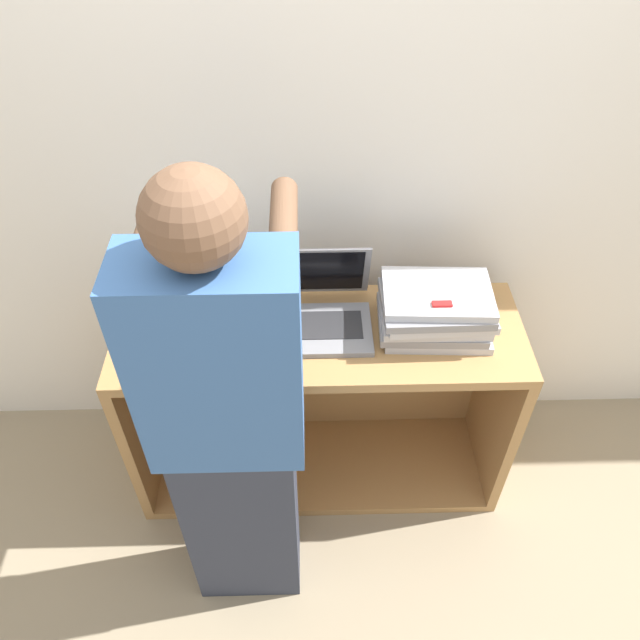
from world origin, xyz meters
name	(u,v)px	position (x,y,z in m)	size (l,w,h in m)	color
ground_plane	(321,515)	(0.00, 0.00, 0.00)	(12.00, 12.00, 0.00)	gray
wall_back	(317,161)	(0.00, 0.56, 1.20)	(8.00, 0.05, 2.40)	silver
cart	(319,392)	(0.00, 0.30, 0.39)	(1.34, 0.46, 0.77)	#A87A47
laptop_open	(319,310)	(0.00, 0.28, 0.82)	(0.34, 0.30, 0.24)	gray
laptop_stack_left	(206,325)	(-0.36, 0.23, 0.81)	(0.34, 0.25, 0.08)	gray
laptop_stack_right	(435,311)	(0.37, 0.23, 0.85)	(0.36, 0.26, 0.16)	#B7B7BC
person	(230,432)	(-0.25, -0.19, 0.81)	(0.40, 0.53, 1.62)	#2D3342
inventory_tag	(442,304)	(0.37, 0.17, 0.94)	(0.06, 0.02, 0.01)	red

